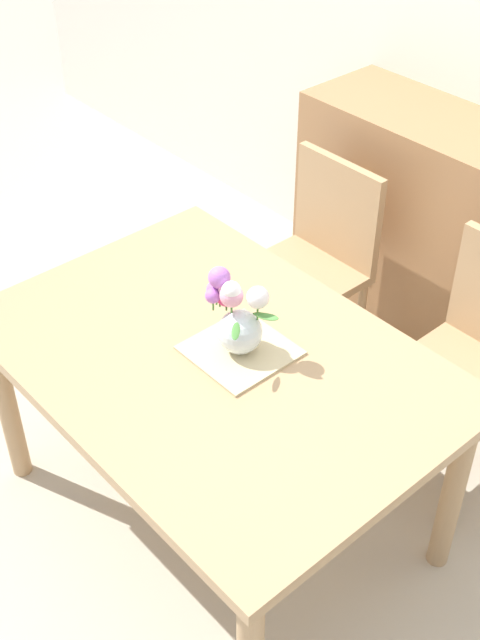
# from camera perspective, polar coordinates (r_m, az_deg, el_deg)

# --- Properties ---
(ground_plane) EXTENTS (12.00, 12.00, 0.00)m
(ground_plane) POSITION_cam_1_polar(r_m,az_deg,el_deg) (3.01, -1.46, -13.09)
(ground_plane) COLOR #B7AD99
(dining_table) EXTENTS (1.43, 1.01, 0.74)m
(dining_table) POSITION_cam_1_polar(r_m,az_deg,el_deg) (2.53, -1.69, -3.98)
(dining_table) COLOR tan
(dining_table) RESTS_ON ground_plane
(chair_left) EXTENTS (0.42, 0.42, 0.90)m
(chair_left) POSITION_cam_1_polar(r_m,az_deg,el_deg) (3.29, 5.24, 4.46)
(chair_left) COLOR tan
(chair_left) RESTS_ON ground_plane
(chair_right) EXTENTS (0.42, 0.42, 0.90)m
(chair_right) POSITION_cam_1_polar(r_m,az_deg,el_deg) (2.93, 16.24, -2.16)
(chair_right) COLOR tan
(chair_right) RESTS_ON ground_plane
(dresser) EXTENTS (1.40, 0.47, 1.00)m
(dresser) POSITION_cam_1_polar(r_m,az_deg,el_deg) (3.47, 14.52, 4.91)
(dresser) COLOR #9E7047
(dresser) RESTS_ON ground_plane
(placemat) EXTENTS (0.29, 0.29, 0.01)m
(placemat) POSITION_cam_1_polar(r_m,az_deg,el_deg) (2.48, 0.00, -2.10)
(placemat) COLOR #CCB789
(placemat) RESTS_ON dining_table
(flower_vase) EXTENTS (0.25, 0.17, 0.25)m
(flower_vase) POSITION_cam_1_polar(r_m,az_deg,el_deg) (2.41, -0.28, 0.34)
(flower_vase) COLOR silver
(flower_vase) RESTS_ON placemat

